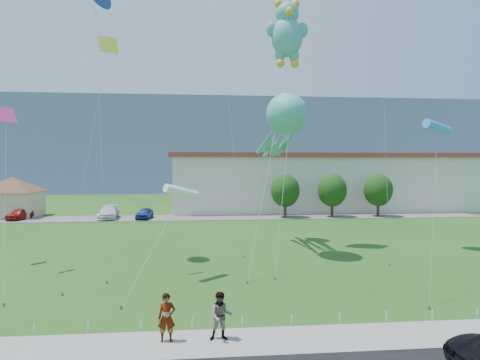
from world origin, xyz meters
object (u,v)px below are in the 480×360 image
pedestrian_left (167,317)px  teddy_bear_kite (287,32)px  warehouse (376,181)px  parked_car_white (109,212)px  parked_car_red (19,214)px  octopus_kite (283,125)px  parked_car_blue (145,213)px  pedestrian_right (221,316)px  pavilion (12,193)px

pedestrian_left → teddy_bear_kite: (8.28, 18.33, 16.19)m
warehouse → parked_car_white: size_ratio=11.41×
pedestrian_left → parked_car_red: size_ratio=0.46×
pedestrian_left → octopus_kite: bearing=61.1°
parked_car_blue → pedestrian_right: bearing=-71.3°
parked_car_blue → octopus_kite: size_ratio=0.30×
warehouse → octopus_kite: size_ratio=4.77×
pedestrian_left → parked_car_red: (-20.02, 37.36, -0.26)m
warehouse → teddy_bear_kite: teddy_bear_kite is taller
parked_car_white → parked_car_blue: size_ratio=1.38×
pedestrian_left → teddy_bear_kite: bearing=62.2°
parked_car_red → parked_car_white: bearing=13.8°
pedestrian_right → teddy_bear_kite: bearing=71.9°
parked_car_red → pedestrian_left: bearing=-48.0°
pedestrian_right → octopus_kite: (5.49, 15.77, 8.57)m
parked_car_blue → teddy_bear_kite: (13.56, -18.36, 16.45)m
parked_car_red → parked_car_blue: size_ratio=1.00×
warehouse → parked_car_red: size_ratio=15.74×
warehouse → parked_car_white: warehouse is taller
pavilion → pedestrian_left: 46.18m
parked_car_red → octopus_kite: octopus_kite is taller
pedestrian_left → parked_car_blue: (-5.28, 36.69, -0.26)m
pedestrian_left → parked_car_white: pedestrian_left is taller
warehouse → octopus_kite: (-20.44, -30.79, 5.43)m
parked_car_white → warehouse: bearing=9.0°
pedestrian_right → octopus_kite: octopus_kite is taller
parked_car_white → octopus_kite: size_ratio=0.42×
parked_car_red → parked_car_blue: 14.75m
warehouse → parked_car_white: 38.80m
pedestrian_right → parked_car_blue: 37.46m
pedestrian_left → parked_car_blue: pedestrian_left is taller
pedestrian_left → pedestrian_right: bearing=-5.1°
octopus_kite → parked_car_red: bearing=141.8°
warehouse → pedestrian_left: 54.33m
warehouse → pedestrian_left: size_ratio=34.60×
parked_car_red → parked_car_white: 10.36m
parked_car_white → teddy_bear_kite: bearing=-51.4°
parked_car_red → parked_car_blue: parked_car_blue is taller
parked_car_red → octopus_kite: 36.09m
pavilion → pedestrian_left: size_ratio=5.22×
warehouse → teddy_bear_kite: bearing=-124.9°
parked_car_red → octopus_kite: (27.49, -21.65, 8.83)m
pedestrian_right → parked_car_white: (-11.64, 37.41, -0.15)m
pavilion → parked_car_white: bearing=-14.2°
pedestrian_left → parked_car_blue: bearing=94.7°
pedestrian_left → pedestrian_right: 1.99m
parked_car_blue → octopus_kite: 26.09m
pedestrian_left → parked_car_blue: 37.07m
pavilion → pedestrian_left: (22.09, -40.50, -2.04)m
pedestrian_left → octopus_kite: (7.47, 15.71, 8.57)m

